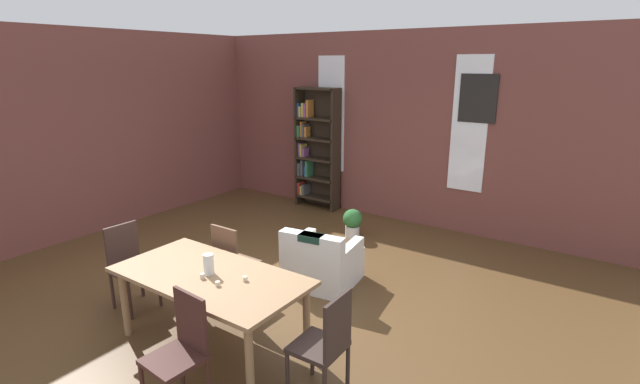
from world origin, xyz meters
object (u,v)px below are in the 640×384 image
object	(u,v)px
dining_table	(210,282)
dining_chair_head_left	(130,264)
armchair_white	(322,263)
potted_plant_by_shelf	(353,222)
bookshelf_tall	(315,148)
dining_chair_far_left	(233,261)
vase_on_table	(209,264)
dining_chair_near_right	(181,349)
dining_chair_head_right	(326,343)

from	to	relation	value
dining_table	dining_chair_head_left	size ratio (longest dim) A/B	1.99
armchair_white	potted_plant_by_shelf	xyz separation A→B (m)	(-0.50, 1.59, -0.02)
armchair_white	potted_plant_by_shelf	world-z (taller)	armchair_white
bookshelf_tall	dining_chair_head_left	bearing A→B (deg)	-83.48
dining_chair_head_left	dining_chair_far_left	world-z (taller)	same
dining_table	vase_on_table	world-z (taller)	vase_on_table
bookshelf_tall	dining_chair_near_right	bearing A→B (deg)	-65.80
bookshelf_tall	potted_plant_by_shelf	bearing A→B (deg)	-35.17
dining_chair_far_left	bookshelf_tall	world-z (taller)	bookshelf_tall
dining_table	dining_chair_near_right	xyz separation A→B (m)	(0.43, -0.71, -0.16)
vase_on_table	dining_chair_head_left	size ratio (longest dim) A/B	0.21
dining_table	potted_plant_by_shelf	size ratio (longest dim) A/B	4.11
vase_on_table	dining_chair_far_left	world-z (taller)	same
dining_chair_near_right	armchair_white	distance (m)	2.41
dining_table	dining_chair_far_left	xyz separation A→B (m)	(-0.43, 0.71, -0.16)
dining_table	dining_chair_near_right	size ratio (longest dim) A/B	1.99
dining_chair_head_right	armchair_white	world-z (taller)	dining_chair_head_right
dining_table	armchair_white	world-z (taller)	same
vase_on_table	armchair_white	size ratio (longest dim) A/B	0.22
dining_chair_head_left	bookshelf_tall	size ratio (longest dim) A/B	0.42
vase_on_table	armchair_white	distance (m)	1.77
dining_chair_near_right	dining_chair_far_left	bearing A→B (deg)	121.09
dining_table	vase_on_table	distance (m)	0.18
vase_on_table	dining_chair_head_left	bearing A→B (deg)	179.82
dining_chair_head_left	potted_plant_by_shelf	size ratio (longest dim) A/B	2.06
dining_table	dining_chair_far_left	size ratio (longest dim) A/B	1.99
vase_on_table	potted_plant_by_shelf	distance (m)	3.33
dining_chair_head_left	dining_chair_near_right	bearing A→B (deg)	-22.21
vase_on_table	bookshelf_tall	size ratio (longest dim) A/B	0.09
dining_chair_far_left	dining_table	bearing A→B (deg)	-59.07
bookshelf_tall	potted_plant_by_shelf	xyz separation A→B (m)	(1.44, -1.02, -0.88)
bookshelf_tall	vase_on_table	bearing A→B (deg)	-67.12
dining_table	dining_chair_head_left	world-z (taller)	dining_chair_head_left
dining_chair_head_right	bookshelf_tall	distance (m)	5.33
armchair_white	vase_on_table	bearing A→B (deg)	-94.94
dining_table	vase_on_table	size ratio (longest dim) A/B	9.49
dining_chair_head_left	vase_on_table	bearing A→B (deg)	-0.18
dining_chair_head_left	armchair_white	distance (m)	2.22
dining_table	bookshelf_tall	world-z (taller)	bookshelf_tall
dining_chair_near_right	armchair_white	xyz separation A→B (m)	(-0.29, 2.38, -0.23)
dining_chair_far_left	bookshelf_tall	distance (m)	3.87
potted_plant_by_shelf	dining_table	bearing A→B (deg)	-83.59
dining_chair_near_right	dining_chair_head_right	world-z (taller)	same
dining_table	vase_on_table	bearing A→B (deg)	180.00
vase_on_table	dining_chair_near_right	world-z (taller)	same
dining_chair_head_right	bookshelf_tall	xyz separation A→B (m)	(-3.13, 4.27, 0.62)
dining_chair_head_left	bookshelf_tall	world-z (taller)	bookshelf_tall
dining_chair_near_right	armchair_white	size ratio (longest dim) A/B	1.04
dining_table	potted_plant_by_shelf	bearing A→B (deg)	96.41
dining_chair_far_left	armchair_white	bearing A→B (deg)	59.36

